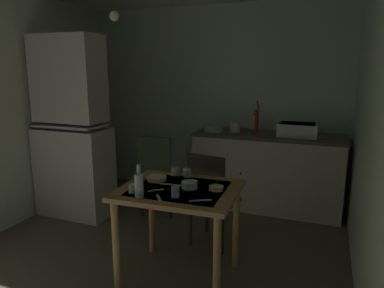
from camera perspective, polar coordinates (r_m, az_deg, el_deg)
ground_plane at (r=3.45m, az=-6.40°, el=-17.34°), size 4.76×4.76×0.00m
wall_back at (r=4.82m, az=3.85°, el=6.72°), size 3.52×0.10×2.47m
wall_right at (r=2.72m, az=27.98°, el=0.96°), size 0.10×3.86×2.47m
hutch_cabinet at (r=4.25m, az=-18.61°, el=1.51°), size 0.84×0.44×2.04m
counter_cabinet at (r=4.44m, az=11.95°, el=-4.25°), size 1.76×0.64×0.92m
sink_basin at (r=4.29m, az=16.56°, el=2.25°), size 0.44×0.34×0.15m
hand_pump at (r=4.38m, az=10.28°, el=3.98°), size 0.05×0.27×0.39m
mixing_bowl_counter at (r=4.43m, az=3.48°, el=2.55°), size 0.24×0.24×0.08m
stoneware_crock at (r=4.40m, az=6.89°, el=2.71°), size 0.14×0.14×0.12m
dining_table at (r=2.84m, az=-2.04°, el=-9.38°), size 0.94×0.79×0.78m
chair_far_side at (r=3.41m, az=3.06°, el=-8.66°), size 0.46×0.46×0.93m
chair_by_counter at (r=4.14m, az=-5.48°, el=-4.79°), size 0.45×0.45×0.95m
serving_bowl_wide at (r=3.00m, az=-5.71°, el=-5.48°), size 0.17×0.17×0.03m
soup_bowl_small at (r=2.78m, az=-0.37°, el=-6.56°), size 0.13×0.13×0.05m
sauce_dish at (r=2.76m, az=3.89°, el=-7.04°), size 0.11×0.11×0.03m
mug_dark at (r=2.73m, az=-9.34°, el=-7.04°), size 0.07×0.07×0.06m
teacup_mint at (r=3.07m, az=-0.78°, el=-4.63°), size 0.07×0.07×0.07m
mug_tall at (r=2.60m, az=-2.68°, el=-7.60°), size 0.06×0.06×0.08m
teacup_cream at (r=3.11m, az=-2.69°, el=-4.40°), size 0.08×0.08×0.07m
glass_bottle at (r=2.61m, az=-8.48°, el=-6.42°), size 0.07×0.07×0.24m
table_knife at (r=2.88m, az=-3.47°, el=-6.47°), size 0.19×0.04×0.00m
teaspoon_near_bowl at (r=2.76m, az=-5.77°, el=-7.34°), size 0.10×0.11×0.00m
teaspoon_by_cup at (r=2.55m, az=1.40°, el=-9.02°), size 0.15×0.09×0.00m
serving_spoon at (r=2.60m, az=-5.35°, el=-8.56°), size 0.09×0.11×0.00m
pendant_bulb at (r=3.15m, az=-12.33°, el=19.38°), size 0.08×0.08×0.08m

